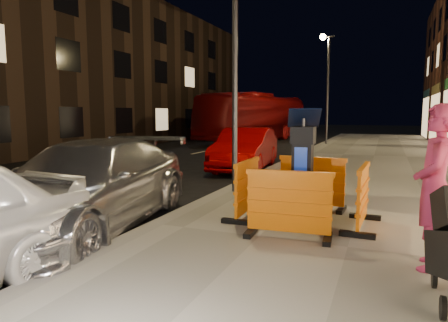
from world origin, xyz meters
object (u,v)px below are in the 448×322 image
at_px(car_silver, 90,228).
at_px(man, 435,187).
at_px(barrier_kerbside, 247,188).
at_px(barrier_bldgside, 363,197).
at_px(bus_doubledecker, 255,141).
at_px(car_red, 245,170).
at_px(barrier_front, 289,205).
at_px(parking_kiosk, 302,169).
at_px(barrier_back, 312,183).

relative_size(car_silver, man, 2.67).
bearing_deg(barrier_kerbside, car_silver, 115.51).
relative_size(barrier_bldgside, car_silver, 0.25).
height_order(car_silver, bus_doubledecker, bus_doubledecker).
bearing_deg(car_red, barrier_front, -72.49).
xyz_separation_m(parking_kiosk, man, (1.78, -1.43, 0.07)).
distance_m(barrier_bldgside, car_silver, 4.51).
xyz_separation_m(car_silver, bus_doubledecker, (-3.70, 20.95, 0.00)).
relative_size(parking_kiosk, barrier_kerbside, 1.40).
height_order(barrier_kerbside, car_silver, barrier_kerbside).
bearing_deg(bus_doubledecker, car_red, -64.61).
height_order(parking_kiosk, car_red, parking_kiosk).
height_order(parking_kiosk, bus_doubledecker, parking_kiosk).
xyz_separation_m(barrier_bldgside, man, (0.83, -1.43, 0.46)).
bearing_deg(bus_doubledecker, barrier_kerbside, -63.61).
xyz_separation_m(barrier_kerbside, car_red, (-2.20, 6.29, -0.64)).
relative_size(barrier_front, barrier_kerbside, 1.00).
xyz_separation_m(parking_kiosk, car_silver, (-3.35, -1.21, -1.03)).
relative_size(barrier_front, barrier_back, 1.00).
bearing_deg(barrier_back, barrier_bldgside, -41.23).
height_order(barrier_kerbside, car_red, barrier_kerbside).
height_order(barrier_bldgside, car_silver, barrier_bldgside).
bearing_deg(man, barrier_kerbside, -111.65).
xyz_separation_m(barrier_front, man, (1.78, -0.48, 0.46)).
height_order(parking_kiosk, barrier_back, parking_kiosk).
distance_m(barrier_front, man, 1.90).
height_order(barrier_front, car_silver, barrier_front).
bearing_deg(car_red, car_silver, -97.49).
bearing_deg(barrier_kerbside, parking_kiosk, -91.23).
bearing_deg(parking_kiosk, bus_doubledecker, 110.40).
relative_size(car_silver, car_red, 1.17).
distance_m(barrier_front, bus_doubledecker, 21.86).
bearing_deg(car_silver, parking_kiosk, 11.11).
distance_m(bus_doubledecker, man, 22.96).
bearing_deg(barrier_back, car_silver, -143.42).
distance_m(parking_kiosk, barrier_front, 1.03).
xyz_separation_m(barrier_kerbside, car_silver, (-2.40, -1.21, -0.64)).
xyz_separation_m(barrier_front, barrier_kerbside, (-0.95, 0.95, 0.00)).
xyz_separation_m(barrier_bldgside, bus_doubledecker, (-7.99, 19.74, -0.64)).
distance_m(parking_kiosk, bus_doubledecker, 20.98).
bearing_deg(barrier_front, barrier_back, 85.77).
relative_size(barrier_kerbside, barrier_bldgside, 1.00).
distance_m(barrier_kerbside, barrier_bldgside, 1.90).
relative_size(barrier_front, car_red, 0.29).
bearing_deg(barrier_bldgside, parking_kiosk, 92.77).
xyz_separation_m(barrier_bldgside, car_silver, (-4.30, -1.21, -0.64)).
xyz_separation_m(barrier_kerbside, man, (2.73, -1.43, 0.46)).
bearing_deg(barrier_bldgside, barrier_kerbside, 92.77).
bearing_deg(car_silver, man, -11.26).
relative_size(barrier_front, bus_doubledecker, 0.11).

